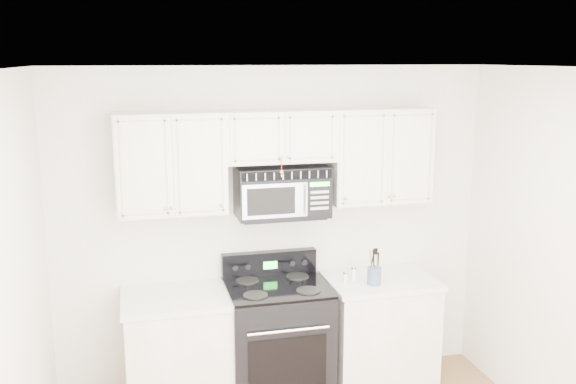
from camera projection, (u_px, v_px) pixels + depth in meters
name	position (u px, v px, depth m)	size (l,w,h in m)	color
room	(345.00, 309.00, 3.53)	(3.51, 3.51, 2.61)	brown
base_cabinet_left	(182.00, 356.00, 4.88)	(0.86, 0.65, 0.92)	white
base_cabinet_right	(378.00, 335.00, 5.26)	(0.86, 0.65, 0.92)	white
range	(277.00, 340.00, 5.03)	(0.77, 0.70, 1.12)	black
upper_cabinets	(279.00, 154.00, 4.90)	(2.44, 0.37, 0.75)	white
microwave	(282.00, 191.00, 4.95)	(0.71, 0.40, 0.39)	black
utensil_crock	(374.00, 275.00, 5.00)	(0.11, 0.11, 0.29)	slate
shaker_salt	(354.00, 273.00, 5.10)	(0.05, 0.05, 0.11)	white
shaker_pepper	(345.00, 277.00, 5.03)	(0.04, 0.04, 0.09)	white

